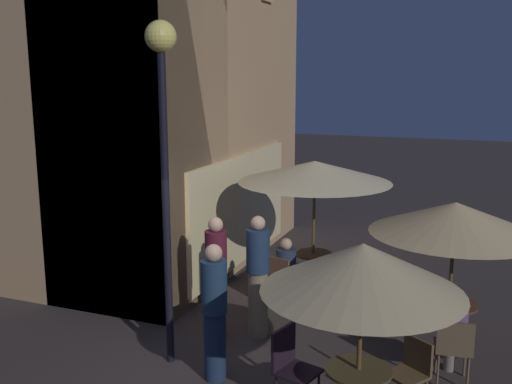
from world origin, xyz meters
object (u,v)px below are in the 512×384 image
(patio_umbrella_1, at_px, (455,219))
(cafe_chair_4, at_px, (282,278))
(patron_standing_2, at_px, (214,312))
(patron_standing_3, at_px, (216,277))
(patio_umbrella_2, at_px, (315,172))
(cafe_chair_1, at_px, (291,361))
(patron_seated_0, at_px, (454,329))
(street_lamp_near_corner, at_px, (163,112))
(cafe_table_1, at_px, (448,316))
(patron_standing_4, at_px, (258,276))
(cafe_table_2, at_px, (313,266))
(cafe_chair_0, at_px, (412,368))
(patron_seated_1, at_px, (288,268))
(cafe_chair_5, at_px, (355,277))
(patio_umbrella_0, at_px, (362,268))
(cafe_chair_3, at_px, (454,345))

(patio_umbrella_1, distance_m, cafe_chair_4, 3.01)
(patron_standing_2, bearing_deg, patron_standing_3, 11.63)
(patio_umbrella_2, bearing_deg, patio_umbrella_1, -120.86)
(cafe_chair_1, distance_m, patron_seated_0, 2.18)
(street_lamp_near_corner, relative_size, cafe_table_1, 5.75)
(patron_seated_0, relative_size, patron_standing_2, 0.67)
(patron_standing_4, bearing_deg, cafe_chair_4, 49.94)
(cafe_table_1, xyz_separation_m, cafe_table_2, (1.39, 2.33, -0.02))
(cafe_chair_0, distance_m, patron_standing_3, 3.05)
(patron_seated_1, bearing_deg, cafe_chair_5, -49.01)
(patron_seated_0, bearing_deg, cafe_chair_5, 33.56)
(cafe_table_1, xyz_separation_m, patio_umbrella_2, (1.39, 2.33, 1.64))
(cafe_chair_4, distance_m, patron_standing_3, 1.47)
(patio_umbrella_0, height_order, cafe_chair_0, patio_umbrella_0)
(cafe_chair_4, xyz_separation_m, patron_standing_3, (-1.30, 0.57, 0.38))
(patron_seated_0, bearing_deg, patio_umbrella_2, 41.06)
(cafe_table_1, height_order, patron_seated_1, patron_seated_1)
(cafe_table_1, relative_size, patron_standing_4, 0.42)
(cafe_table_2, xyz_separation_m, patron_seated_1, (-0.67, 0.23, 0.15))
(cafe_chair_1, bearing_deg, patio_umbrella_0, 0.00)
(patio_umbrella_1, bearing_deg, cafe_table_2, 59.14)
(street_lamp_near_corner, xyz_separation_m, cafe_chair_4, (2.18, -0.85, -2.80))
(cafe_chair_3, height_order, patron_standing_4, patron_standing_4)
(patio_umbrella_0, relative_size, cafe_chair_1, 2.18)
(street_lamp_near_corner, xyz_separation_m, cafe_chair_3, (0.73, -3.57, -2.81))
(patron_seated_1, distance_m, patron_standing_3, 1.58)
(patron_seated_0, distance_m, patron_standing_2, 3.00)
(cafe_table_1, bearing_deg, patio_umbrella_1, 135.00)
(patio_umbrella_1, bearing_deg, patron_seated_1, 74.29)
(patron_seated_1, bearing_deg, cafe_table_1, -86.51)
(patio_umbrella_1, xyz_separation_m, patron_standing_2, (-1.80, 2.69, -1.02))
(street_lamp_near_corner, height_order, patio_umbrella_1, street_lamp_near_corner)
(patron_standing_2, bearing_deg, cafe_chair_5, -34.04)
(cafe_chair_1, xyz_separation_m, cafe_chair_3, (1.23, -1.71, -0.05))
(patio_umbrella_2, height_order, cafe_chair_4, patio_umbrella_2)
(cafe_table_1, height_order, cafe_table_2, cafe_table_2)
(cafe_table_2, distance_m, patio_umbrella_0, 4.26)
(patron_standing_2, bearing_deg, patron_seated_0, -81.46)
(patio_umbrella_2, bearing_deg, cafe_chair_4, 160.81)
(cafe_chair_0, relative_size, patron_standing_3, 0.48)
(patio_umbrella_2, distance_m, cafe_chair_4, 1.86)
(patio_umbrella_2, height_order, patron_standing_3, patio_umbrella_2)
(street_lamp_near_corner, xyz_separation_m, cafe_chair_1, (-0.51, -1.86, -2.76))
(patron_seated_1, bearing_deg, cafe_chair_4, 180.00)
(cafe_chair_1, bearing_deg, street_lamp_near_corner, -179.29)
(cafe_table_2, distance_m, cafe_chair_1, 3.57)
(cafe_chair_4, relative_size, patron_standing_4, 0.50)
(patio_umbrella_1, height_order, cafe_chair_5, patio_umbrella_1)
(patio_umbrella_0, height_order, patio_umbrella_1, same)
(cafe_chair_0, bearing_deg, patio_umbrella_0, 0.00)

